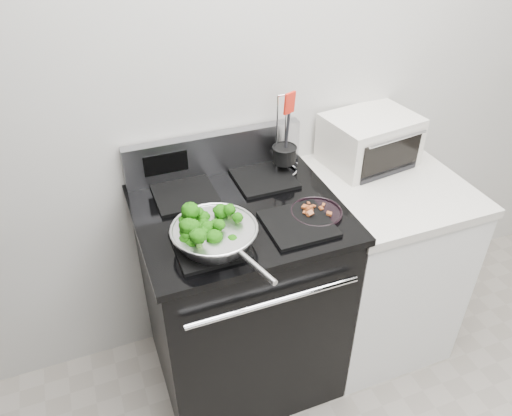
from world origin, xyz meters
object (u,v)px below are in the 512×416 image
bacon_plate (317,210)px  utensil_holder (284,158)px  gas_range (241,295)px  toaster_oven (370,140)px  skillet (215,234)px

bacon_plate → utensil_holder: size_ratio=0.55×
gas_range → bacon_plate: 0.56m
bacon_plate → toaster_oven: size_ratio=0.47×
utensil_holder → toaster_oven: (0.41, -0.01, 0.02)m
bacon_plate → gas_range: bearing=153.5°
bacon_plate → toaster_oven: 0.53m
skillet → bacon_plate: 0.42m
skillet → gas_range: bearing=33.1°
gas_range → skillet: bearing=-130.4°
toaster_oven → gas_range: bearing=-172.9°
utensil_holder → skillet: bearing=-161.6°
gas_range → bacon_plate: size_ratio=5.69×
skillet → toaster_oven: 0.91m
gas_range → utensil_holder: utensil_holder is taller
bacon_plate → toaster_oven: toaster_oven is taller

